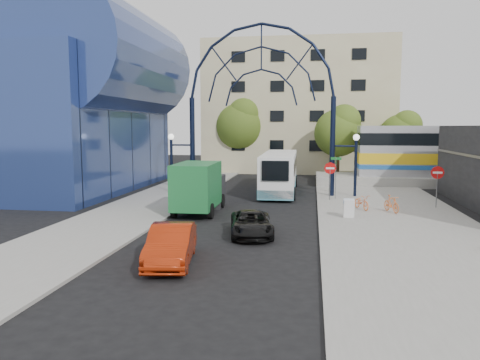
% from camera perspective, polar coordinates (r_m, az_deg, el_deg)
% --- Properties ---
extents(ground, '(120.00, 120.00, 0.00)m').
position_cam_1_polar(ground, '(20.04, -1.92, -7.74)').
color(ground, black).
rests_on(ground, ground).
extents(sidewalk_east, '(8.00, 56.00, 0.12)m').
position_cam_1_polar(sidewalk_east, '(23.99, 19.20, -5.57)').
color(sidewalk_east, gray).
rests_on(sidewalk_east, ground).
extents(plaza_west, '(5.00, 50.00, 0.12)m').
position_cam_1_polar(plaza_west, '(27.49, -13.00, -3.86)').
color(plaza_west, gray).
rests_on(plaza_west, ground).
extents(gateway_arch, '(13.64, 0.44, 12.10)m').
position_cam_1_polar(gateway_arch, '(33.47, 2.60, 12.73)').
color(gateway_arch, black).
rests_on(gateway_arch, ground).
extents(stop_sign, '(0.80, 0.07, 2.50)m').
position_cam_1_polar(stop_sign, '(31.24, 10.92, 1.00)').
color(stop_sign, slate).
rests_on(stop_sign, sidewalk_east).
extents(do_not_enter_sign, '(0.76, 0.07, 2.48)m').
position_cam_1_polar(do_not_enter_sign, '(30.14, 22.92, 0.37)').
color(do_not_enter_sign, slate).
rests_on(do_not_enter_sign, sidewalk_east).
extents(street_name_sign, '(0.70, 0.70, 2.80)m').
position_cam_1_polar(street_name_sign, '(31.84, 11.61, 1.34)').
color(street_name_sign, slate).
rests_on(street_name_sign, sidewalk_east).
extents(sandwich_board, '(0.55, 0.61, 0.99)m').
position_cam_1_polar(sandwich_board, '(25.48, 13.14, -3.12)').
color(sandwich_board, white).
rests_on(sandwich_board, sidewalk_east).
extents(transit_hall, '(16.50, 18.00, 14.50)m').
position_cam_1_polar(transit_hall, '(39.03, -20.46, 8.71)').
color(transit_hall, navy).
rests_on(transit_hall, ground).
extents(apartment_block, '(20.00, 12.10, 14.00)m').
position_cam_1_polar(apartment_block, '(54.11, 7.17, 8.68)').
color(apartment_block, '#C5B589').
rests_on(apartment_block, ground).
extents(tree_north_a, '(4.48, 4.48, 7.00)m').
position_cam_1_polar(tree_north_a, '(45.07, 12.06, 5.97)').
color(tree_north_a, '#382314').
rests_on(tree_north_a, ground).
extents(tree_north_b, '(5.12, 5.12, 8.00)m').
position_cam_1_polar(tree_north_b, '(49.58, 0.11, 6.92)').
color(tree_north_b, '#382314').
rests_on(tree_north_b, ground).
extents(tree_north_c, '(4.16, 4.16, 6.50)m').
position_cam_1_polar(tree_north_c, '(47.77, 19.15, 5.38)').
color(tree_north_c, '#382314').
rests_on(tree_north_c, ground).
extents(city_bus, '(2.71, 10.81, 2.95)m').
position_cam_1_polar(city_bus, '(35.41, 4.84, 1.01)').
color(city_bus, white).
rests_on(city_bus, ground).
extents(green_truck, '(2.33, 5.81, 2.91)m').
position_cam_1_polar(green_truck, '(27.02, -4.95, -0.90)').
color(green_truck, black).
rests_on(green_truck, ground).
extents(black_suv, '(2.51, 4.26, 1.11)m').
position_cam_1_polar(black_suv, '(21.32, 1.40, -5.34)').
color(black_suv, black).
rests_on(black_suv, ground).
extents(red_sedan, '(2.15, 4.44, 1.40)m').
position_cam_1_polar(red_sedan, '(17.24, -8.40, -7.78)').
color(red_sedan, '#9F2409').
rests_on(red_sedan, ground).
extents(bike_near_a, '(1.15, 1.72, 0.85)m').
position_cam_1_polar(bike_near_a, '(28.30, 14.61, -2.61)').
color(bike_near_a, orange).
rests_on(bike_near_a, sidewalk_east).
extents(bike_near_b, '(0.99, 1.64, 0.95)m').
position_cam_1_polar(bike_near_b, '(27.79, 17.98, -2.78)').
color(bike_near_b, orange).
rests_on(bike_near_b, sidewalk_east).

